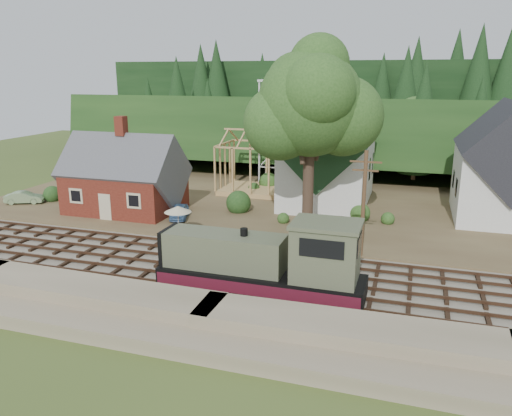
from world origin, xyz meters
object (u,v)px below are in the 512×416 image
(locomotive, at_px, (268,264))
(patio_set, at_px, (178,210))
(car_green, at_px, (24,197))
(car_blue, at_px, (179,211))

(locomotive, xyz_separation_m, patio_set, (-10.10, 8.50, 0.23))
(car_green, bearing_deg, patio_set, -126.84)
(locomotive, bearing_deg, car_blue, 133.27)
(car_green, height_order, patio_set, patio_set)
(car_blue, height_order, patio_set, patio_set)
(car_blue, relative_size, patio_set, 1.49)
(locomotive, height_order, car_green, locomotive)
(locomotive, distance_m, car_green, 32.42)
(car_blue, relative_size, car_green, 0.97)
(car_green, bearing_deg, locomotive, -137.47)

